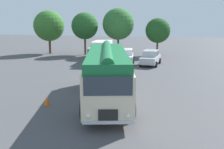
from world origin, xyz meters
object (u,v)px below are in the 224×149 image
at_px(traffic_cone, 47,101).
at_px(vintage_bus, 107,72).
at_px(car_mid_left, 151,58).
at_px(box_van, 101,51).
at_px(car_near_left, 126,56).

bearing_deg(traffic_cone, vintage_bus, 25.41).
bearing_deg(car_mid_left, traffic_cone, -108.94).
height_order(box_van, traffic_cone, box_van).
xyz_separation_m(car_near_left, car_mid_left, (2.92, -0.59, 0.00)).
xyz_separation_m(box_van, traffic_cone, (0.62, -16.01, -1.09)).
xyz_separation_m(vintage_bus, car_near_left, (-1.02, 14.47, -1.05)).
bearing_deg(box_van, car_near_left, 1.66).
bearing_deg(car_mid_left, car_near_left, 168.59).
height_order(vintage_bus, box_van, vintage_bus).
bearing_deg(car_near_left, box_van, -178.34).
bearing_deg(box_van, car_mid_left, -4.83).
relative_size(car_near_left, box_van, 0.75).
distance_m(car_near_left, traffic_cone, 16.28).
bearing_deg(traffic_cone, car_near_left, 81.52).
bearing_deg(car_mid_left, box_van, 175.17).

